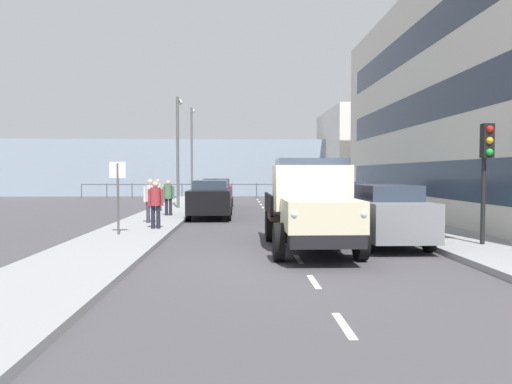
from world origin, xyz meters
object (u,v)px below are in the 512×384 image
(truck_vintage_cream, at_px, (311,207))
(pedestrian_by_lamp, at_px, (168,195))
(car_navy_kerbside_2, at_px, (316,195))
(lamp_post_promenade, at_px, (178,142))
(traffic_light_near, at_px, (486,157))
(street_sign, at_px, (118,185))
(car_grey_kerbside_near, at_px, (383,213))
(car_black_oppositeside_0, at_px, (211,198))
(car_maroon_oppositeside_1, at_px, (217,193))
(car_teal_kerbside_1, at_px, (338,201))
(pedestrian_with_bag, at_px, (156,201))
(pedestrian_near_railing, at_px, (158,192))
(pedestrian_couple_b, at_px, (150,197))
(lamp_post_far, at_px, (192,145))

(truck_vintage_cream, bearing_deg, pedestrian_by_lamp, -60.35)
(car_navy_kerbside_2, height_order, lamp_post_promenade, lamp_post_promenade)
(traffic_light_near, bearing_deg, street_sign, -13.22)
(car_grey_kerbside_near, distance_m, pedestrian_by_lamp, 10.66)
(car_black_oppositeside_0, height_order, car_maroon_oppositeside_1, same)
(car_teal_kerbside_1, xyz_separation_m, street_sign, (7.86, 4.84, 0.79))
(pedestrian_with_bag, bearing_deg, pedestrian_near_railing, -80.88)
(pedestrian_couple_b, bearing_deg, pedestrian_with_bag, 105.88)
(lamp_post_far, bearing_deg, car_teal_kerbside_1, 115.64)
(car_grey_kerbside_near, xyz_separation_m, car_maroon_oppositeside_1, (5.42, -13.91, -0.00))
(pedestrian_couple_b, bearing_deg, pedestrian_by_lamp, -93.95)
(pedestrian_couple_b, bearing_deg, car_grey_kerbside_near, 148.10)
(car_black_oppositeside_0, height_order, street_sign, street_sign)
(truck_vintage_cream, bearing_deg, lamp_post_far, -76.84)
(truck_vintage_cream, relative_size, car_maroon_oppositeside_1, 1.38)
(car_grey_kerbside_near, bearing_deg, traffic_light_near, 155.40)
(car_navy_kerbside_2, relative_size, pedestrian_near_railing, 2.55)
(pedestrian_couple_b, height_order, traffic_light_near, traffic_light_near)
(pedestrian_near_railing, xyz_separation_m, lamp_post_promenade, (-0.73, -2.18, 2.69))
(car_maroon_oppositeside_1, distance_m, street_sign, 12.86)
(car_black_oppositeside_0, bearing_deg, car_navy_kerbside_2, -147.62)
(lamp_post_far, height_order, street_sign, lamp_post_far)
(truck_vintage_cream, xyz_separation_m, traffic_light_near, (-4.63, -0.01, 1.29))
(pedestrian_couple_b, relative_size, pedestrian_near_railing, 1.05)
(truck_vintage_cream, relative_size, car_black_oppositeside_0, 1.33)
(car_grey_kerbside_near, height_order, lamp_post_far, lamp_post_far)
(car_teal_kerbside_1, xyz_separation_m, pedestrian_near_railing, (8.18, -4.18, 0.18))
(pedestrian_near_railing, distance_m, lamp_post_promenade, 3.54)
(truck_vintage_cream, relative_size, street_sign, 2.51)
(pedestrian_by_lamp, bearing_deg, car_navy_kerbside_2, -153.10)
(car_grey_kerbside_near, bearing_deg, car_black_oppositeside_0, -56.01)
(car_maroon_oppositeside_1, relative_size, pedestrian_near_railing, 2.56)
(car_grey_kerbside_near, xyz_separation_m, car_navy_kerbside_2, (-0.00, -11.48, -0.00))
(traffic_light_near, height_order, lamp_post_far, lamp_post_far)
(car_teal_kerbside_1, relative_size, pedestrian_by_lamp, 2.80)
(pedestrian_couple_b, distance_m, traffic_light_near, 11.54)
(car_teal_kerbside_1, relative_size, lamp_post_far, 0.65)
(pedestrian_with_bag, bearing_deg, car_teal_kerbside_1, -154.54)
(pedestrian_near_railing, bearing_deg, pedestrian_couple_b, 96.85)
(street_sign, bearing_deg, traffic_light_near, 166.78)
(car_navy_kerbside_2, relative_size, car_black_oppositeside_0, 0.95)
(traffic_light_near, xyz_separation_m, lamp_post_far, (10.06, -23.22, 1.69))
(car_maroon_oppositeside_1, relative_size, pedestrian_by_lamp, 2.60)
(pedestrian_by_lamp, height_order, lamp_post_far, lamp_post_far)
(car_grey_kerbside_near, relative_size, lamp_post_promenade, 0.73)
(car_grey_kerbside_near, height_order, pedestrian_couple_b, pedestrian_couple_b)
(traffic_light_near, bearing_deg, pedestrian_by_lamp, -42.49)
(car_maroon_oppositeside_1, bearing_deg, pedestrian_by_lamp, 73.05)
(car_black_oppositeside_0, bearing_deg, lamp_post_promenade, -65.51)
(traffic_light_near, relative_size, lamp_post_far, 0.47)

